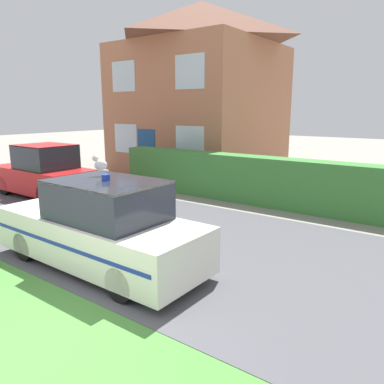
% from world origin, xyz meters
% --- Properties ---
extents(ground_plane, '(80.00, 80.00, 0.00)m').
position_xyz_m(ground_plane, '(0.00, 0.00, 0.00)').
color(ground_plane, gray).
extents(road_strip, '(28.00, 6.01, 0.01)m').
position_xyz_m(road_strip, '(0.00, 4.22, 0.01)').
color(road_strip, '#4C4C51').
rests_on(road_strip, ground).
extents(lawn_verge, '(28.00, 1.88, 0.01)m').
position_xyz_m(lawn_verge, '(0.00, 0.28, 0.00)').
color(lawn_verge, '#478438').
rests_on(lawn_verge, ground).
extents(garden_hedge, '(10.17, 0.78, 1.50)m').
position_xyz_m(garden_hedge, '(-1.23, 8.44, 0.75)').
color(garden_hedge, '#3D7F38').
rests_on(garden_hedge, ground).
extents(police_car, '(4.44, 1.66, 1.79)m').
position_xyz_m(police_car, '(-1.15, 2.24, 0.78)').
color(police_car, black).
rests_on(police_car, road_strip).
extents(cat, '(0.37, 0.26, 0.31)m').
position_xyz_m(cat, '(-1.36, 2.47, 1.93)').
color(cat, silver).
rests_on(cat, police_car).
extents(neighbour_car_near, '(3.92, 1.71, 1.77)m').
position_xyz_m(neighbour_car_near, '(-7.43, 5.08, 0.81)').
color(neighbour_car_near, black).
rests_on(neighbour_car_near, road_strip).
extents(house_left, '(6.94, 7.00, 7.86)m').
position_xyz_m(house_left, '(-6.59, 13.27, 4.00)').
color(house_left, '#A86B4C').
rests_on(house_left, ground).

